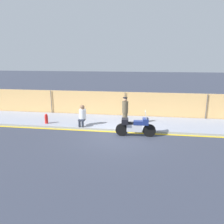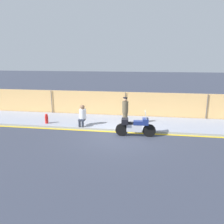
{
  "view_description": "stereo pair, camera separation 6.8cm",
  "coord_description": "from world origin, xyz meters",
  "px_view_note": "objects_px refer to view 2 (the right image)",
  "views": [
    {
      "loc": [
        1.39,
        -11.42,
        4.26
      ],
      "look_at": [
        -0.47,
        0.92,
        1.17
      ],
      "focal_mm": 35.0,
      "sensor_mm": 36.0,
      "label": 1
    },
    {
      "loc": [
        1.46,
        -11.41,
        4.26
      ],
      "look_at": [
        -0.47,
        0.92,
        1.17
      ],
      "focal_mm": 35.0,
      "sensor_mm": 36.0,
      "label": 2
    }
  ],
  "objects_px": {
    "motorcycle": "(135,126)",
    "person_seated_on_curb": "(82,114)",
    "fire_hydrant": "(47,119)",
    "officer_standing": "(125,111)"
  },
  "relations": [
    {
      "from": "motorcycle",
      "to": "person_seated_on_curb",
      "type": "height_order",
      "value": "motorcycle"
    },
    {
      "from": "motorcycle",
      "to": "fire_hydrant",
      "type": "xyz_separation_m",
      "value": [
        -5.79,
        1.16,
        -0.13
      ]
    },
    {
      "from": "person_seated_on_curb",
      "to": "fire_hydrant",
      "type": "bearing_deg",
      "value": 178.06
    },
    {
      "from": "person_seated_on_curb",
      "to": "fire_hydrant",
      "type": "height_order",
      "value": "person_seated_on_curb"
    },
    {
      "from": "person_seated_on_curb",
      "to": "officer_standing",
      "type": "bearing_deg",
      "value": 14.0
    },
    {
      "from": "motorcycle",
      "to": "fire_hydrant",
      "type": "distance_m",
      "value": 5.9
    },
    {
      "from": "person_seated_on_curb",
      "to": "fire_hydrant",
      "type": "distance_m",
      "value": 2.48
    },
    {
      "from": "fire_hydrant",
      "to": "officer_standing",
      "type": "bearing_deg",
      "value": 6.41
    },
    {
      "from": "person_seated_on_curb",
      "to": "fire_hydrant",
      "type": "relative_size",
      "value": 2.04
    },
    {
      "from": "officer_standing",
      "to": "person_seated_on_curb",
      "type": "relative_size",
      "value": 1.34
    }
  ]
}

